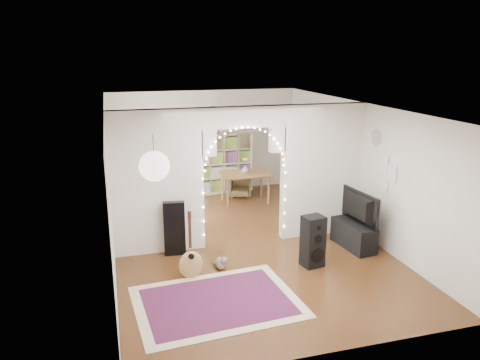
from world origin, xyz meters
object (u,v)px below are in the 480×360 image
object	(u,v)px
bookcase	(223,163)
dining_chair_right	(240,186)
dining_chair_left	(175,220)
floor_speaker	(313,241)
media_console	(353,235)
acoustic_guitar	(191,254)
dining_table	(245,176)

from	to	relation	value
bookcase	dining_chair_right	world-z (taller)	bookcase
dining_chair_right	dining_chair_left	bearing A→B (deg)	-118.06
dining_chair_left	dining_chair_right	world-z (taller)	dining_chair_right
bookcase	dining_chair_left	bearing A→B (deg)	-139.83
floor_speaker	media_console	xyz separation A→B (m)	(1.10, 0.53, -0.21)
acoustic_guitar	dining_chair_left	distance (m)	2.23
bookcase	acoustic_guitar	bearing A→B (deg)	-126.22
floor_speaker	dining_chair_right	bearing A→B (deg)	80.96
acoustic_guitar	dining_chair_left	bearing A→B (deg)	107.99
floor_speaker	dining_chair_right	xyz separation A→B (m)	(-0.11, 4.32, -0.20)
floor_speaker	dining_chair_right	size ratio (longest dim) A/B	1.61
acoustic_guitar	media_console	world-z (taller)	acoustic_guitar
acoustic_guitar	media_console	xyz separation A→B (m)	(3.25, 0.41, -0.19)
dining_chair_left	bookcase	bearing A→B (deg)	56.80
media_console	dining_chair_left	world-z (taller)	media_console
acoustic_guitar	dining_chair_right	distance (m)	4.67
media_console	bookcase	size ratio (longest dim) A/B	0.64
media_console	bookcase	world-z (taller)	bookcase
media_console	bookcase	xyz separation A→B (m)	(-1.52, 4.36, 0.54)
dining_chair_left	dining_chair_right	bearing A→B (deg)	44.96
dining_chair_right	acoustic_guitar	bearing A→B (deg)	-98.63
dining_table	dining_chair_left	bearing A→B (deg)	-141.60
bookcase	dining_table	size ratio (longest dim) A/B	1.28
floor_speaker	dining_table	xyz separation A→B (m)	(-0.13, 3.82, 0.22)
dining_chair_right	floor_speaker	bearing A→B (deg)	-71.21
floor_speaker	bookcase	bearing A→B (deg)	84.48
floor_speaker	dining_chair_left	world-z (taller)	floor_speaker
bookcase	dining_table	xyz separation A→B (m)	(0.30, -1.06, -0.10)
floor_speaker	dining_table	world-z (taller)	floor_speaker
bookcase	dining_chair_right	distance (m)	0.83
acoustic_guitar	dining_table	xyz separation A→B (m)	(2.03, 3.70, 0.24)
bookcase	dining_table	world-z (taller)	bookcase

